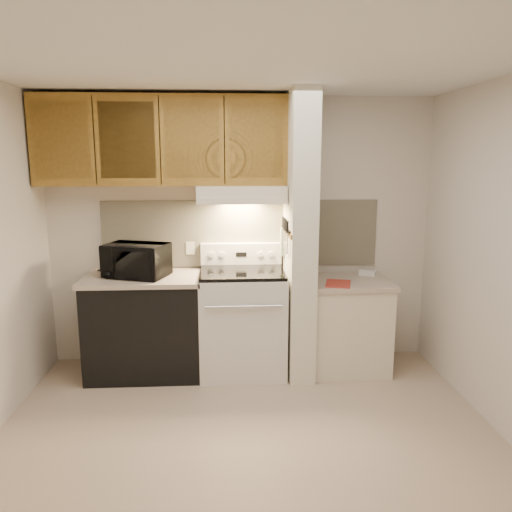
{
  "coord_description": "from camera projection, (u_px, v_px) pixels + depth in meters",
  "views": [
    {
      "loc": [
        -0.14,
        -3.2,
        1.93
      ],
      "look_at": [
        0.1,
        0.75,
        1.16
      ],
      "focal_mm": 35.0,
      "sensor_mm": 36.0,
      "label": 1
    }
  ],
  "objects": [
    {
      "name": "floor",
      "position": [
        248.0,
        438.0,
        3.51
      ],
      "size": [
        3.6,
        3.6,
        0.0
      ],
      "primitive_type": "plane",
      "color": "tan",
      "rests_on": "ground"
    },
    {
      "name": "ceiling",
      "position": [
        247.0,
        64.0,
        3.03
      ],
      "size": [
        3.6,
        3.6,
        0.0
      ],
      "primitive_type": "plane",
      "rotation": [
        3.14,
        0.0,
        0.0
      ],
      "color": "white",
      "rests_on": "wall_back"
    },
    {
      "name": "wall_back",
      "position": [
        241.0,
        232.0,
        4.74
      ],
      "size": [
        3.6,
        2.5,
        0.02
      ],
      "primitive_type": "cube",
      "rotation": [
        1.57,
        0.0,
        0.0
      ],
      "color": "beige",
      "rests_on": "floor"
    },
    {
      "name": "backsplash",
      "position": [
        241.0,
        233.0,
        4.73
      ],
      "size": [
        2.6,
        0.02,
        0.63
      ],
      "primitive_type": "cube",
      "color": "beige",
      "rests_on": "wall_back"
    },
    {
      "name": "range_body",
      "position": [
        242.0,
        323.0,
        4.55
      ],
      "size": [
        0.76,
        0.65,
        0.92
      ],
      "primitive_type": "cube",
      "color": "silver",
      "rests_on": "floor"
    },
    {
      "name": "oven_window",
      "position": [
        244.0,
        330.0,
        4.23
      ],
      "size": [
        0.5,
        0.01,
        0.3
      ],
      "primitive_type": "cube",
      "color": "black",
      "rests_on": "range_body"
    },
    {
      "name": "oven_handle",
      "position": [
        244.0,
        307.0,
        4.16
      ],
      "size": [
        0.65,
        0.02,
        0.02
      ],
      "primitive_type": "cylinder",
      "rotation": [
        0.0,
        1.57,
        0.0
      ],
      "color": "silver",
      "rests_on": "range_body"
    },
    {
      "name": "cooktop",
      "position": [
        242.0,
        272.0,
        4.46
      ],
      "size": [
        0.74,
        0.64,
        0.03
      ],
      "primitive_type": "cube",
      "color": "black",
      "rests_on": "range_body"
    },
    {
      "name": "range_backguard",
      "position": [
        241.0,
        254.0,
        4.72
      ],
      "size": [
        0.76,
        0.08,
        0.2
      ],
      "primitive_type": "cube",
      "color": "silver",
      "rests_on": "range_body"
    },
    {
      "name": "range_display",
      "position": [
        241.0,
        254.0,
        4.68
      ],
      "size": [
        0.1,
        0.01,
        0.04
      ],
      "primitive_type": "cube",
      "color": "black",
      "rests_on": "range_backguard"
    },
    {
      "name": "range_knob_left_outer",
      "position": [
        211.0,
        255.0,
        4.66
      ],
      "size": [
        0.05,
        0.02,
        0.05
      ],
      "primitive_type": "cylinder",
      "rotation": [
        1.57,
        0.0,
        0.0
      ],
      "color": "silver",
      "rests_on": "range_backguard"
    },
    {
      "name": "range_knob_left_inner",
      "position": [
        222.0,
        255.0,
        4.66
      ],
      "size": [
        0.05,
        0.02,
        0.05
      ],
      "primitive_type": "cylinder",
      "rotation": [
        1.57,
        0.0,
        0.0
      ],
      "color": "silver",
      "rests_on": "range_backguard"
    },
    {
      "name": "range_knob_right_inner",
      "position": [
        260.0,
        254.0,
        4.69
      ],
      "size": [
        0.05,
        0.02,
        0.05
      ],
      "primitive_type": "cylinder",
      "rotation": [
        1.57,
        0.0,
        0.0
      ],
      "color": "silver",
      "rests_on": "range_backguard"
    },
    {
      "name": "range_knob_right_outer",
      "position": [
        271.0,
        254.0,
        4.69
      ],
      "size": [
        0.05,
        0.02,
        0.05
      ],
      "primitive_type": "cylinder",
      "rotation": [
        1.57,
        0.0,
        0.0
      ],
      "color": "silver",
      "rests_on": "range_backguard"
    },
    {
      "name": "dishwasher_front",
      "position": [
        145.0,
        327.0,
        4.52
      ],
      "size": [
        1.0,
        0.63,
        0.87
      ],
      "primitive_type": "cube",
      "color": "black",
      "rests_on": "floor"
    },
    {
      "name": "left_countertop",
      "position": [
        143.0,
        278.0,
        4.43
      ],
      "size": [
        1.04,
        0.67,
        0.04
      ],
      "primitive_type": "cube",
      "color": "#BBA895",
      "rests_on": "dishwasher_front"
    },
    {
      "name": "spoon_rest",
      "position": [
        108.0,
        271.0,
        4.6
      ],
      "size": [
        0.21,
        0.14,
        0.01
      ],
      "primitive_type": "cube",
      "rotation": [
        0.0,
        0.0,
        -0.41
      ],
      "color": "black",
      "rests_on": "left_countertop"
    },
    {
      "name": "teal_jar",
      "position": [
        152.0,
        265.0,
        4.63
      ],
      "size": [
        0.1,
        0.1,
        0.1
      ],
      "primitive_type": "cylinder",
      "rotation": [
        0.0,
        0.0,
        0.14
      ],
      "color": "#265C5A",
      "rests_on": "left_countertop"
    },
    {
      "name": "outlet",
      "position": [
        190.0,
        248.0,
        4.72
      ],
      "size": [
        0.08,
        0.01,
        0.12
      ],
      "primitive_type": "cube",
      "color": "beige",
      "rests_on": "backsplash"
    },
    {
      "name": "microwave",
      "position": [
        136.0,
        260.0,
        4.37
      ],
      "size": [
        0.61,
        0.5,
        0.29
      ],
      "primitive_type": "imported",
      "rotation": [
        0.0,
        0.0,
        -0.32
      ],
      "color": "black",
      "rests_on": "left_countertop"
    },
    {
      "name": "partition_pillar",
      "position": [
        299.0,
        237.0,
        4.43
      ],
      "size": [
        0.22,
        0.7,
        2.5
      ],
      "primitive_type": "cube",
      "color": "silver",
      "rests_on": "floor"
    },
    {
      "name": "pillar_trim",
      "position": [
        286.0,
        231.0,
        4.41
      ],
      "size": [
        0.01,
        0.7,
        0.04
      ],
      "primitive_type": "cube",
      "color": "olive",
      "rests_on": "partition_pillar"
    },
    {
      "name": "knife_strip",
      "position": [
        286.0,
        230.0,
        4.36
      ],
      "size": [
        0.02,
        0.42,
        0.04
      ],
      "primitive_type": "cube",
      "color": "black",
      "rests_on": "partition_pillar"
    },
    {
      "name": "knife_blade_a",
      "position": [
        287.0,
        244.0,
        4.22
      ],
      "size": [
        0.01,
        0.03,
        0.16
      ],
      "primitive_type": "cube",
      "color": "silver",
      "rests_on": "knife_strip"
    },
    {
      "name": "knife_handle_a",
      "position": [
        287.0,
        227.0,
        4.18
      ],
      "size": [
        0.02,
        0.02,
        0.1
      ],
      "primitive_type": "cylinder",
      "color": "black",
      "rests_on": "knife_strip"
    },
    {
      "name": "knife_blade_b",
      "position": [
        286.0,
        244.0,
        4.3
      ],
      "size": [
        0.01,
        0.04,
        0.18
      ],
      "primitive_type": "cube",
      "color": "silver",
      "rests_on": "knife_strip"
    },
    {
      "name": "knife_handle_b",
      "position": [
        286.0,
        225.0,
        4.27
      ],
      "size": [
        0.02,
        0.02,
        0.1
      ],
      "primitive_type": "cylinder",
      "color": "black",
      "rests_on": "knife_strip"
    },
    {
      "name": "knife_blade_c",
      "position": [
        285.0,
        244.0,
        4.37
      ],
      "size": [
        0.01,
        0.04,
        0.2
      ],
      "primitive_type": "cube",
      "color": "silver",
      "rests_on": "knife_strip"
    },
    {
      "name": "knife_handle_c",
      "position": [
        285.0,
        224.0,
        4.36
      ],
      "size": [
        0.02,
        0.02,
        0.1
      ],
      "primitive_type": "cylinder",
      "color": "black",
      "rests_on": "knife_strip"
    },
    {
      "name": "knife_blade_d",
      "position": [
        284.0,
        240.0,
        4.46
      ],
      "size": [
        0.01,
        0.04,
        0.16
      ],
      "primitive_type": "cube",
      "color": "silver",
      "rests_on": "knife_strip"
    },
    {
      "name": "knife_handle_d",
      "position": [
        284.0,
        223.0,
        4.41
      ],
      "size": [
        0.02,
        0.02,
        0.1
      ],
      "primitive_type": "cylinder",
      "color": "black",
      "rests_on": "knife_strip"
    },
    {
      "name": "knife_blade_e",
      "position": [
        283.0,
        239.0,
        4.55
      ],
      "size": [
        0.01,
        0.04,
        0.18
      ],
      "primitive_type": "cube",
      "color": "silver",
      "rests_on": "knife_strip"
    },
    {
      "name": "knife_handle_e",
      "position": [
        283.0,
        222.0,
        4.5
      ],
      "size": [
        0.02,
        0.02,
        0.1
      ],
      "primitive_type": "cylinder",
      "color": "black",
      "rests_on": "knife_strip"
    },
    {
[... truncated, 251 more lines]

